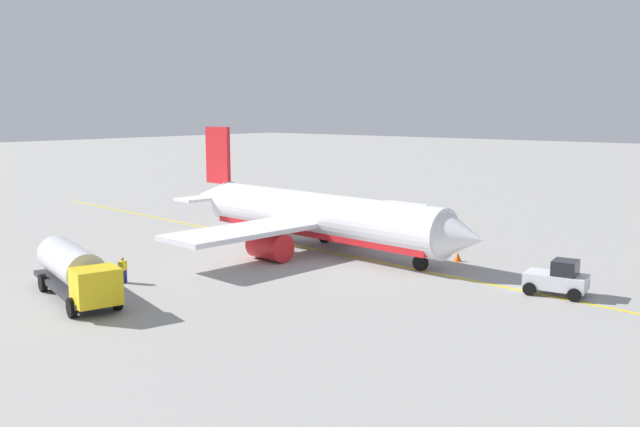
{
  "coord_description": "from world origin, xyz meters",
  "views": [
    {
      "loc": [
        34.3,
        -40.82,
        11.19
      ],
      "look_at": [
        0.0,
        0.0,
        3.0
      ],
      "focal_mm": 38.08,
      "sensor_mm": 36.0,
      "label": 1
    }
  ],
  "objects_px": {
    "pushback_tug": "(558,279)",
    "safety_cone_nose": "(458,257)",
    "refueling_worker": "(123,271)",
    "airplane": "(316,217)",
    "fuel_tanker": "(75,270)"
  },
  "relations": [
    {
      "from": "pushback_tug",
      "to": "refueling_worker",
      "type": "relative_size",
      "value": 2.25
    },
    {
      "from": "fuel_tanker",
      "to": "pushback_tug",
      "type": "height_order",
      "value": "fuel_tanker"
    },
    {
      "from": "airplane",
      "to": "pushback_tug",
      "type": "bearing_deg",
      "value": -2.34
    },
    {
      "from": "refueling_worker",
      "to": "safety_cone_nose",
      "type": "xyz_separation_m",
      "value": [
        13.57,
        19.77,
        -0.48
      ]
    },
    {
      "from": "pushback_tug",
      "to": "refueling_worker",
      "type": "xyz_separation_m",
      "value": [
        -22.77,
        -15.36,
        -0.19
      ]
    },
    {
      "from": "pushback_tug",
      "to": "safety_cone_nose",
      "type": "bearing_deg",
      "value": 154.43
    },
    {
      "from": "fuel_tanker",
      "to": "refueling_worker",
      "type": "height_order",
      "value": "fuel_tanker"
    },
    {
      "from": "refueling_worker",
      "to": "fuel_tanker",
      "type": "bearing_deg",
      "value": -74.87
    },
    {
      "from": "fuel_tanker",
      "to": "safety_cone_nose",
      "type": "height_order",
      "value": "fuel_tanker"
    },
    {
      "from": "fuel_tanker",
      "to": "pushback_tug",
      "type": "xyz_separation_m",
      "value": [
        21.7,
        19.32,
        -0.72
      ]
    },
    {
      "from": "fuel_tanker",
      "to": "pushback_tug",
      "type": "distance_m",
      "value": 29.06
    },
    {
      "from": "pushback_tug",
      "to": "safety_cone_nose",
      "type": "height_order",
      "value": "pushback_tug"
    },
    {
      "from": "refueling_worker",
      "to": "airplane",
      "type": "bearing_deg",
      "value": 80.5
    },
    {
      "from": "airplane",
      "to": "safety_cone_nose",
      "type": "bearing_deg",
      "value": 18.27
    },
    {
      "from": "safety_cone_nose",
      "to": "pushback_tug",
      "type": "bearing_deg",
      "value": -25.57
    }
  ]
}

